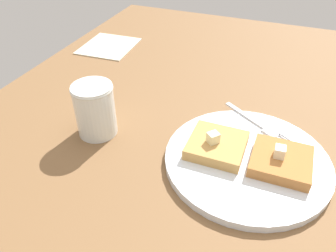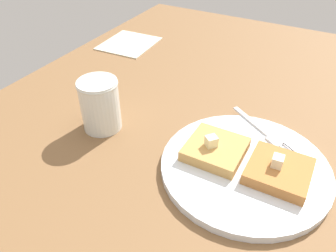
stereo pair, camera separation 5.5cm
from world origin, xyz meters
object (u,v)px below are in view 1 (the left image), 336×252
Objects in this scene: fork at (261,126)px; syrup_jar at (95,111)px; napkin at (109,46)px; plate at (247,160)px.

syrup_jar reaches higher than fork.
napkin is (45.20, -23.44, -1.36)cm from fork.
plate is at bearing 143.72° from napkin.
fork reaches higher than napkin.
syrup_jar reaches higher than napkin.
plate is at bearing -176.60° from syrup_jar.
plate is 9.20cm from fork.
fork is 50.94cm from napkin.
fork is 30.07cm from syrup_jar.
plate is 2.75× the size of syrup_jar.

